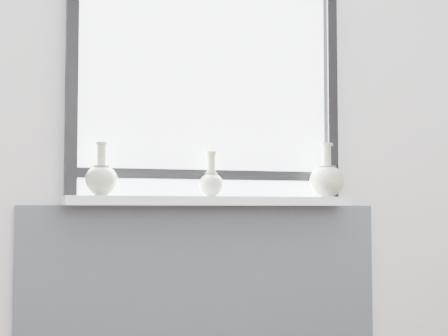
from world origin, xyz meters
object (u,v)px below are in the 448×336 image
object	(u,v)px
windowsill	(212,201)
vase_c	(327,179)
vase_b	(211,182)
vase_a	(101,178)

from	to	relation	value
windowsill	vase_c	distance (m)	0.57
vase_b	vase_c	xyz separation A→B (m)	(0.56, -0.03, 0.02)
windowsill	vase_a	xyz separation A→B (m)	(-0.50, -0.00, 0.10)
windowsill	vase_a	bearing A→B (deg)	-179.49
windowsill	vase_a	world-z (taller)	vase_a
windowsill	vase_b	xyz separation A→B (m)	(-0.00, 0.00, 0.09)
vase_c	windowsill	bearing A→B (deg)	177.01
windowsill	vase_c	size ratio (longest dim) A/B	5.16
windowsill	vase_c	xyz separation A→B (m)	(0.56, -0.03, 0.10)
vase_a	windowsill	bearing A→B (deg)	0.51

